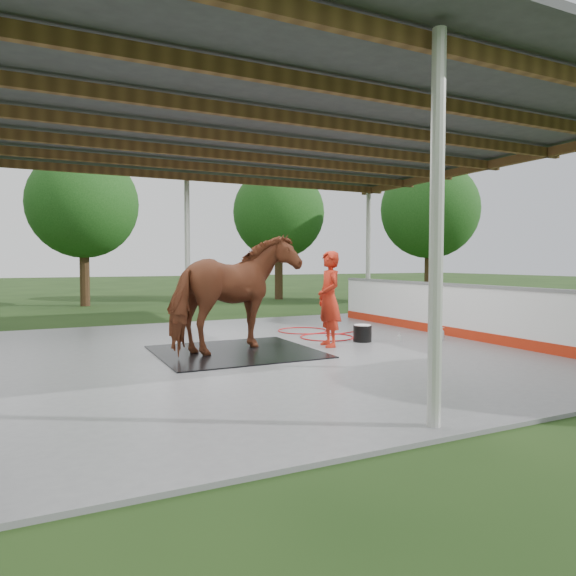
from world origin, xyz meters
name	(u,v)px	position (x,y,z in m)	size (l,w,h in m)	color
ground	(255,354)	(0.00, 0.00, 0.00)	(100.00, 100.00, 0.00)	#1E3814
concrete_slab	(255,352)	(0.00, 0.00, 0.03)	(12.00, 10.00, 0.05)	slate
pavilion_structure	(254,133)	(0.00, 0.00, 3.97)	(12.60, 10.60, 4.05)	beige
dasher_board	(449,311)	(4.60, 0.00, 0.59)	(0.16, 8.00, 1.15)	#B6260F
tree_belt	(251,154)	(0.30, 0.90, 3.79)	(28.00, 28.00, 5.80)	#382314
rubber_mat	(236,352)	(-0.35, 0.05, 0.06)	(2.76, 2.58, 0.02)	black
horse	(235,292)	(-0.35, 0.05, 1.13)	(1.15, 2.52, 2.13)	brown
handler	(329,299)	(1.48, -0.12, 0.96)	(0.67, 0.44, 1.83)	red
wash_bucket	(362,333)	(2.38, 0.08, 0.23)	(0.37, 0.37, 0.34)	black
soap_bottle_a	(442,334)	(3.97, -0.47, 0.18)	(0.10, 0.10, 0.27)	silver
soap_bottle_b	(399,337)	(3.06, -0.24, 0.14)	(0.08, 0.08, 0.18)	#338CD8
hose_coil	(315,334)	(2.02, 1.44, 0.06)	(2.18, 2.29, 0.02)	red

